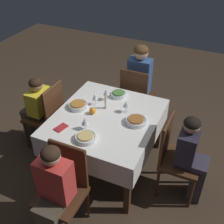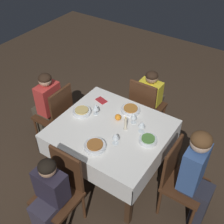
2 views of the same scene
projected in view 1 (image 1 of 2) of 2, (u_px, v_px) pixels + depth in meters
ground_plane at (107, 162)px, 3.51m from camera, size 8.00×8.00×0.00m
dining_table at (106, 123)px, 3.14m from camera, size 1.23×1.11×0.72m
chair_west at (136, 95)px, 3.84m from camera, size 0.41×0.41×0.93m
chair_south at (48, 114)px, 3.49m from camera, size 0.41×0.41×0.93m
chair_north at (175, 154)px, 2.91m from camera, size 0.41×0.41×0.93m
chair_east at (64, 186)px, 2.58m from camera, size 0.41×0.41×0.93m
person_adult_denim at (140, 79)px, 3.86m from camera, size 0.34×0.30×1.19m
person_child_yellow at (36, 108)px, 3.53m from camera, size 0.30×0.33×0.98m
person_child_dark at (192, 156)px, 2.83m from camera, size 0.30×0.33×1.01m
person_child_red at (53, 194)px, 2.41m from camera, size 0.33×0.30×1.07m
bowl_west at (118, 94)px, 3.41m from camera, size 0.20×0.20×0.06m
wine_glass_west at (106, 92)px, 3.30m from camera, size 0.08×0.08×0.14m
bowl_south at (78, 105)px, 3.22m from camera, size 0.23×0.23×0.06m
wine_glass_south at (95, 97)px, 3.22m from camera, size 0.07×0.07×0.14m
bowl_north at (136, 121)px, 2.98m from camera, size 0.23×0.23×0.06m
wine_glass_north at (126, 105)px, 3.10m from camera, size 0.07×0.07×0.14m
bowl_east at (86, 137)px, 2.76m from camera, size 0.22×0.22×0.06m
wine_glass_east at (85, 122)px, 2.86m from camera, size 0.08×0.08×0.14m
candle_centerpiece at (106, 103)px, 3.18m from camera, size 0.05×0.05×0.18m
orange_fruit at (93, 111)px, 3.11m from camera, size 0.07×0.07×0.07m
napkin_red_folded at (61, 128)px, 2.92m from camera, size 0.16×0.12×0.01m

